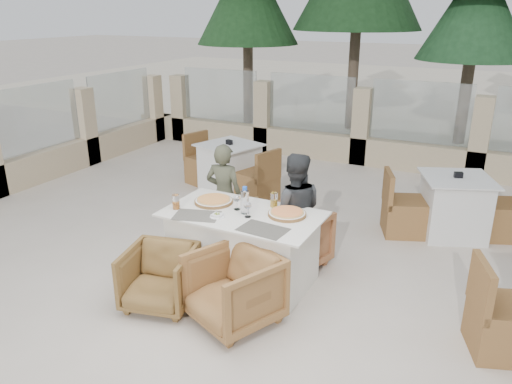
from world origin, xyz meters
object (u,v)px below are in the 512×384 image
at_px(armchair_far_left, 232,224).
at_px(beer_glass_left, 176,202).
at_px(pizza_left, 214,200).
at_px(wine_glass_centre, 237,201).
at_px(water_bottle, 245,200).
at_px(beer_glass_right, 274,200).
at_px(armchair_near_right, 234,289).
at_px(bg_table_a, 230,168).
at_px(diner_right, 294,212).
at_px(pizza_right, 287,213).
at_px(wine_glass_near, 248,208).
at_px(diner_left, 224,195).
at_px(bg_table_b, 454,207).
at_px(dining_table, 243,247).
at_px(armchair_far_right, 291,238).
at_px(olive_dish, 217,215).
at_px(armchair_near_left, 160,277).

bearing_deg(armchair_far_left, beer_glass_left, 58.86).
xyz_separation_m(pizza_left, wine_glass_centre, (0.32, -0.06, 0.07)).
xyz_separation_m(water_bottle, beer_glass_right, (0.19, 0.30, -0.07)).
height_order(pizza_left, armchair_near_right, pizza_left).
distance_m(armchair_far_left, bg_table_a, 1.90).
distance_m(armchair_near_right, diner_right, 1.26).
distance_m(pizza_right, wine_glass_near, 0.40).
bearing_deg(pizza_left, beer_glass_left, -128.82).
bearing_deg(pizza_right, beer_glass_left, -162.28).
xyz_separation_m(wine_glass_near, diner_right, (0.26, 0.59, -0.20)).
bearing_deg(wine_glass_near, bg_table_a, 123.48).
height_order(diner_left, diner_right, diner_right).
distance_m(beer_glass_left, diner_right, 1.27).
xyz_separation_m(armchair_far_left, bg_table_b, (2.35, 1.51, 0.11)).
bearing_deg(bg_table_a, water_bottle, -38.90).
relative_size(dining_table, water_bottle, 5.59).
height_order(pizza_left, bg_table_a, pizza_left).
bearing_deg(dining_table, pizza_left, 164.57).
relative_size(wine_glass_centre, beer_glass_right, 1.20).
xyz_separation_m(beer_glass_right, armchair_far_right, (0.11, 0.24, -0.52)).
height_order(armchair_near_right, diner_left, diner_left).
height_order(pizza_right, bg_table_b, pizza_right).
xyz_separation_m(dining_table, beer_glass_right, (0.21, 0.30, 0.46)).
bearing_deg(wine_glass_near, water_bottle, 133.85).
bearing_deg(dining_table, beer_glass_right, 55.32).
xyz_separation_m(water_bottle, armchair_near_right, (0.25, -0.70, -0.58)).
relative_size(pizza_right, wine_glass_near, 2.09).
relative_size(pizza_right, diner_right, 0.29).
bearing_deg(wine_glass_centre, pizza_left, 169.65).
xyz_separation_m(beer_glass_left, armchair_far_left, (0.15, 0.90, -0.57)).
bearing_deg(olive_dish, dining_table, 49.54).
height_order(dining_table, bg_table_a, same).
height_order(dining_table, armchair_near_right, dining_table).
relative_size(dining_table, armchair_near_left, 2.45).
xyz_separation_m(beer_glass_left, beer_glass_right, (0.88, 0.51, 0.00)).
distance_m(wine_glass_centre, diner_left, 0.85).
xyz_separation_m(olive_dish, diner_left, (-0.44, 0.89, -0.16)).
bearing_deg(armchair_far_left, pizza_left, 78.99).
relative_size(wine_glass_near, armchair_far_right, 0.25).
bearing_deg(diner_left, wine_glass_near, 128.66).
bearing_deg(bg_table_b, pizza_right, -145.97).
distance_m(wine_glass_near, bg_table_a, 2.90).
bearing_deg(pizza_left, wine_glass_centre, -10.35).
xyz_separation_m(dining_table, wine_glass_near, (0.09, -0.07, 0.48)).
distance_m(olive_dish, bg_table_b, 3.16).
height_order(pizza_right, bg_table_a, pizza_right).
relative_size(pizza_right, water_bottle, 1.34).
xyz_separation_m(wine_glass_near, beer_glass_right, (0.12, 0.37, -0.02)).
bearing_deg(olive_dish, wine_glass_centre, 73.05).
xyz_separation_m(wine_glass_near, armchair_far_left, (-0.61, 0.76, -0.59)).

